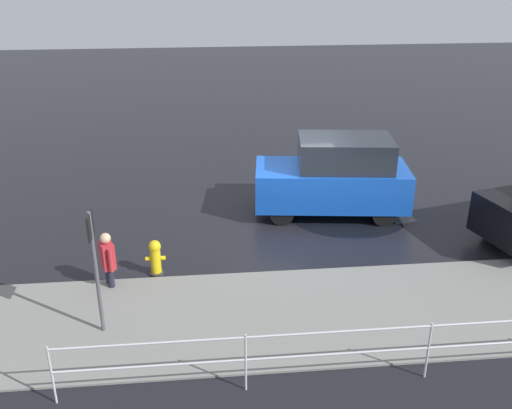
{
  "coord_description": "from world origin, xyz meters",
  "views": [
    {
      "loc": [
        2.26,
        13.14,
        6.3
      ],
      "look_at": [
        1.03,
        0.97,
        0.9
      ],
      "focal_mm": 40.0,
      "sensor_mm": 36.0,
      "label": 1
    }
  ],
  "objects_px": {
    "fire_hydrant": "(156,258)",
    "pedestrian": "(108,257)",
    "sign_post": "(94,256)",
    "moving_hatchback": "(335,177)"
  },
  "relations": [
    {
      "from": "pedestrian",
      "to": "sign_post",
      "type": "bearing_deg",
      "value": 92.89
    },
    {
      "from": "moving_hatchback",
      "to": "pedestrian",
      "type": "bearing_deg",
      "value": 30.12
    },
    {
      "from": "moving_hatchback",
      "to": "sign_post",
      "type": "distance_m",
      "value": 7.1
    },
    {
      "from": "pedestrian",
      "to": "fire_hydrant",
      "type": "bearing_deg",
      "value": -156.62
    },
    {
      "from": "moving_hatchback",
      "to": "pedestrian",
      "type": "distance_m",
      "value": 6.23
    },
    {
      "from": "pedestrian",
      "to": "sign_post",
      "type": "height_order",
      "value": "sign_post"
    },
    {
      "from": "fire_hydrant",
      "to": "pedestrian",
      "type": "xyz_separation_m",
      "value": [
        0.92,
        0.4,
        0.28
      ]
    },
    {
      "from": "fire_hydrant",
      "to": "sign_post",
      "type": "height_order",
      "value": "sign_post"
    },
    {
      "from": "moving_hatchback",
      "to": "fire_hydrant",
      "type": "relative_size",
      "value": 5.08
    },
    {
      "from": "pedestrian",
      "to": "sign_post",
      "type": "xyz_separation_m",
      "value": [
        -0.08,
        1.57,
        0.9
      ]
    }
  ]
}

